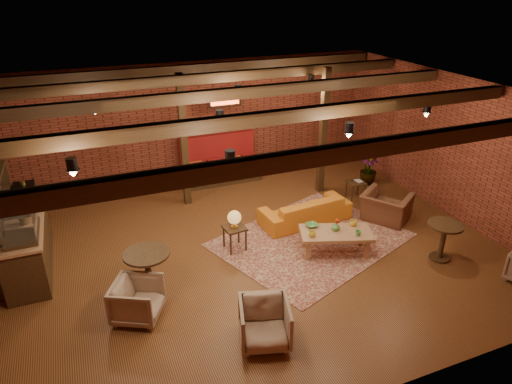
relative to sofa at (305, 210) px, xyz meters
name	(u,v)px	position (x,y,z in m)	size (l,w,h in m)	color
floor	(248,250)	(-1.65, -0.64, -0.30)	(10.00, 10.00, 0.00)	#3C1E0F
ceiling	(246,97)	(-1.65, -0.64, 2.90)	(10.00, 8.00, 0.02)	black
wall_back	(193,123)	(-1.65, 3.36, 1.30)	(10.00, 0.02, 3.20)	maroon
wall_front	(368,306)	(-1.65, -4.64, 1.30)	(10.00, 0.02, 3.20)	maroon
wall_right	(451,146)	(3.35, -0.64, 1.30)	(0.02, 8.00, 3.20)	maroon
ceiling_beams	(246,103)	(-1.65, -0.64, 2.78)	(9.80, 6.40, 0.22)	black
ceiling_pipe	(219,96)	(-1.65, 0.96, 2.55)	(0.12, 0.12, 9.60)	black
post_left	(184,142)	(-2.25, 1.96, 1.30)	(0.16, 0.16, 3.20)	black
post_right	(323,132)	(1.15, 1.36, 1.30)	(0.16, 0.16, 3.20)	black
service_counter	(24,232)	(-5.75, 0.36, 0.50)	(0.80, 2.50, 1.60)	black
plant_counter	(26,206)	(-5.65, 0.56, 0.92)	(0.35, 0.39, 0.30)	#337F33
banquette	(221,164)	(-1.05, 2.91, 0.20)	(2.10, 0.70, 1.00)	maroon
service_sign	(224,101)	(-1.05, 2.46, 2.05)	(0.86, 0.06, 0.30)	#FF4C19
ceiling_spotlights	(247,115)	(-1.65, -0.64, 2.56)	(6.40, 4.40, 0.28)	black
rug	(311,240)	(-0.24, -0.78, -0.30)	(3.76, 2.87, 0.01)	maroon
sofa	(305,210)	(0.00, 0.00, 0.00)	(2.08, 0.81, 0.61)	#C66F1B
coffee_table	(335,234)	(-0.05, -1.37, 0.13)	(1.58, 1.14, 0.74)	#997147
side_table_lamp	(234,220)	(-1.88, -0.50, 0.37)	(0.46, 0.46, 0.88)	black
round_table_left	(148,266)	(-3.76, -1.29, 0.26)	(0.80, 0.80, 0.83)	black
armchair_a	(137,298)	(-4.05, -1.87, 0.07)	(0.73, 0.69, 0.76)	#BEAF93
armchair_b	(265,321)	(-2.35, -3.16, 0.08)	(0.75, 0.71, 0.78)	#BEAF93
armchair_right	(387,203)	(1.75, -0.63, 0.14)	(1.02, 0.67, 0.90)	brown
side_table_book	(356,183)	(1.74, 0.60, 0.13)	(0.46, 0.46, 0.49)	black
round_table_right	(444,236)	(1.80, -2.37, 0.22)	(0.67, 0.67, 0.79)	black
plant_tall	(372,140)	(2.58, 1.28, 0.94)	(1.39, 1.39, 2.48)	#4C7F4C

